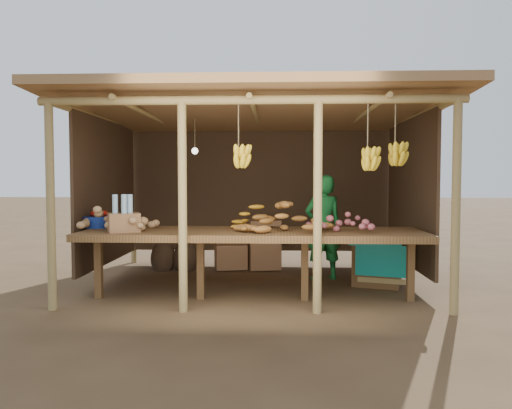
{
  "coord_description": "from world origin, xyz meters",
  "views": [
    {
      "loc": [
        0.29,
        -6.64,
        1.4
      ],
      "look_at": [
        0.0,
        0.0,
        1.05
      ],
      "focal_mm": 35.0,
      "sensor_mm": 36.0,
      "label": 1
    }
  ],
  "objects": [
    {
      "name": "banana_pile",
      "position": [
        -0.01,
        -0.66,
        0.97
      ],
      "size": [
        0.59,
        0.42,
        0.34
      ],
      "primitive_type": null,
      "rotation": [
        0.0,
        0.0,
        0.21
      ],
      "color": "yellow",
      "rests_on": "counter"
    },
    {
      "name": "sweet_potato_heap",
      "position": [
        0.38,
        -0.96,
        0.98
      ],
      "size": [
        1.12,
        0.89,
        0.36
      ],
      "primitive_type": null,
      "rotation": [
        0.0,
        0.0,
        -0.36
      ],
      "color": "#9D6528",
      "rests_on": "counter"
    },
    {
      "name": "carton_stack",
      "position": [
        -0.09,
        0.93,
        0.33
      ],
      "size": [
        1.05,
        0.47,
        0.75
      ],
      "color": "#906340",
      "rests_on": "ground"
    },
    {
      "name": "tomato_basin",
      "position": [
        -1.9,
        -0.64,
        0.88
      ],
      "size": [
        0.39,
        0.39,
        0.2
      ],
      "rotation": [
        0.0,
        0.0,
        -0.3
      ],
      "color": "navy",
      "rests_on": "counter"
    },
    {
      "name": "tarp_crate",
      "position": [
        1.59,
        -0.09,
        0.32
      ],
      "size": [
        0.79,
        0.73,
        0.78
      ],
      "color": "brown",
      "rests_on": "ground"
    },
    {
      "name": "onion_heap",
      "position": [
        0.99,
        -1.05,
        0.98
      ],
      "size": [
        0.86,
        0.68,
        0.35
      ],
      "primitive_type": null,
      "rotation": [
        0.0,
        0.0,
        0.34
      ],
      "color": "#A55057",
      "rests_on": "counter"
    },
    {
      "name": "bottle_box",
      "position": [
        -1.43,
        -1.15,
        0.96
      ],
      "size": [
        0.41,
        0.38,
        0.42
      ],
      "color": "#906340",
      "rests_on": "counter"
    },
    {
      "name": "burlap_sacks",
      "position": [
        -1.28,
        0.84,
        0.22
      ],
      "size": [
        0.72,
        0.38,
        0.51
      ],
      "color": "#473221",
      "rests_on": "ground"
    },
    {
      "name": "vendor",
      "position": [
        0.92,
        0.27,
        0.72
      ],
      "size": [
        0.6,
        0.46,
        1.45
      ],
      "primitive_type": "imported",
      "rotation": [
        0.0,
        0.0,
        3.39
      ],
      "color": "#197330",
      "rests_on": "ground"
    },
    {
      "name": "stall_structure",
      "position": [
        0.08,
        0.01,
        1.92
      ],
      "size": [
        4.7,
        3.5,
        2.43
      ],
      "color": "#A38A54",
      "rests_on": "ground"
    },
    {
      "name": "potato_heap",
      "position": [
        -1.62,
        -1.0,
        0.98
      ],
      "size": [
        1.06,
        0.78,
        0.36
      ],
      "primitive_type": null,
      "rotation": [
        0.0,
        0.0,
        -0.25
      ],
      "color": "tan",
      "rests_on": "counter"
    },
    {
      "name": "counter",
      "position": [
        0.0,
        -0.95,
        0.74
      ],
      "size": [
        3.9,
        1.05,
        0.8
      ],
      "color": "brown",
      "rests_on": "ground"
    },
    {
      "name": "ground",
      "position": [
        0.0,
        0.0,
        0.0
      ],
      "size": [
        60.0,
        60.0,
        0.0
      ],
      "primitive_type": "plane",
      "color": "brown",
      "rests_on": "ground"
    }
  ]
}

